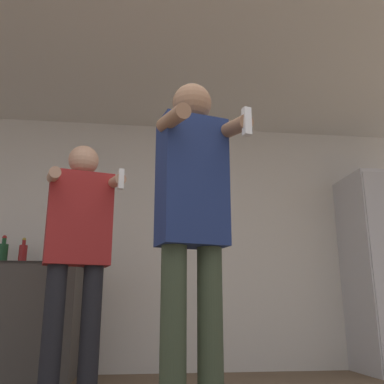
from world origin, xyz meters
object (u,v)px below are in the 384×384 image
at_px(bottle_tall_gin, 64,253).
at_px(bottle_green_wine, 3,253).
at_px(person_woman_foreground, 193,218).
at_px(person_man_side, 78,244).
at_px(bottle_clear_vodka, 23,254).

relative_size(bottle_tall_gin, bottle_green_wine, 1.12).
height_order(person_woman_foreground, person_man_side, person_woman_foreground).
distance_m(person_woman_foreground, person_man_side, 1.22).
bearing_deg(bottle_tall_gin, person_woman_foreground, -64.47).
relative_size(bottle_tall_gin, bottle_clear_vodka, 1.20).
height_order(bottle_green_wine, person_man_side, person_man_side).
bearing_deg(bottle_green_wine, bottle_tall_gin, -0.00).
bearing_deg(person_man_side, bottle_tall_gin, 104.52).
height_order(bottle_tall_gin, person_man_side, person_man_side).
distance_m(bottle_green_wine, person_man_side, 1.29).
distance_m(bottle_tall_gin, person_man_side, 1.04).
distance_m(bottle_green_wine, person_woman_foreground, 2.51).
xyz_separation_m(bottle_tall_gin, person_woman_foreground, (0.96, -2.00, -0.06)).
xyz_separation_m(bottle_green_wine, person_man_side, (0.81, -1.00, -0.05)).
relative_size(bottle_clear_vodka, person_woman_foreground, 0.14).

